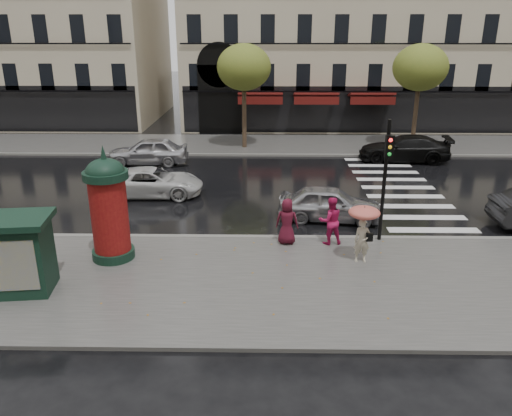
{
  "coord_description": "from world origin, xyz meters",
  "views": [
    {
      "loc": [
        -0.71,
        -14.3,
        7.52
      ],
      "look_at": [
        -0.97,
        1.5,
        1.8
      ],
      "focal_mm": 35.0,
      "sensor_mm": 36.0,
      "label": 1
    }
  ],
  "objects_px": {
    "woman_red": "(330,221)",
    "man_burgundy": "(287,221)",
    "woman_umbrella": "(363,225)",
    "morris_column": "(109,206)",
    "car_far_silver": "(148,151)",
    "traffic_light": "(386,170)",
    "car_silver": "(330,203)",
    "car_white": "(152,182)",
    "newsstand": "(20,253)",
    "car_black": "(404,148)"
  },
  "relations": [
    {
      "from": "man_burgundy",
      "to": "car_silver",
      "type": "height_order",
      "value": "man_burgundy"
    },
    {
      "from": "woman_umbrella",
      "to": "car_far_silver",
      "type": "height_order",
      "value": "woman_umbrella"
    },
    {
      "from": "woman_red",
      "to": "car_white",
      "type": "bearing_deg",
      "value": -46.69
    },
    {
      "from": "newsstand",
      "to": "woman_red",
      "type": "bearing_deg",
      "value": 20.69
    },
    {
      "from": "woman_red",
      "to": "man_burgundy",
      "type": "distance_m",
      "value": 1.56
    },
    {
      "from": "car_silver",
      "to": "car_white",
      "type": "xyz_separation_m",
      "value": [
        -8.01,
        3.06,
        -0.05
      ]
    },
    {
      "from": "woman_red",
      "to": "car_silver",
      "type": "xyz_separation_m",
      "value": [
        0.32,
        2.68,
        -0.29
      ]
    },
    {
      "from": "traffic_light",
      "to": "car_black",
      "type": "bearing_deg",
      "value": 71.64
    },
    {
      "from": "car_silver",
      "to": "car_white",
      "type": "bearing_deg",
      "value": 76.91
    },
    {
      "from": "man_burgundy",
      "to": "morris_column",
      "type": "distance_m",
      "value": 6.19
    },
    {
      "from": "car_silver",
      "to": "car_black",
      "type": "relative_size",
      "value": 0.8
    },
    {
      "from": "woman_umbrella",
      "to": "car_silver",
      "type": "height_order",
      "value": "woman_umbrella"
    },
    {
      "from": "woman_red",
      "to": "car_white",
      "type": "relative_size",
      "value": 0.37
    },
    {
      "from": "woman_umbrella",
      "to": "woman_red",
      "type": "xyz_separation_m",
      "value": [
        -0.88,
        1.46,
        -0.43
      ]
    },
    {
      "from": "car_white",
      "to": "man_burgundy",
      "type": "bearing_deg",
      "value": -135.0
    },
    {
      "from": "car_black",
      "to": "car_far_silver",
      "type": "xyz_separation_m",
      "value": [
        -15.08,
        -1.01,
        0.02
      ]
    },
    {
      "from": "traffic_light",
      "to": "car_black",
      "type": "height_order",
      "value": "traffic_light"
    },
    {
      "from": "car_white",
      "to": "car_far_silver",
      "type": "xyz_separation_m",
      "value": [
        -1.45,
        5.77,
        0.12
      ]
    },
    {
      "from": "traffic_light",
      "to": "car_silver",
      "type": "relative_size",
      "value": 1.06
    },
    {
      "from": "woman_red",
      "to": "traffic_light",
      "type": "distance_m",
      "value": 2.65
    },
    {
      "from": "car_black",
      "to": "car_silver",
      "type": "bearing_deg",
      "value": -23.89
    },
    {
      "from": "car_silver",
      "to": "newsstand",
      "type": "bearing_deg",
      "value": 130.34
    },
    {
      "from": "newsstand",
      "to": "traffic_light",
      "type": "bearing_deg",
      "value": 18.89
    },
    {
      "from": "morris_column",
      "to": "traffic_light",
      "type": "height_order",
      "value": "traffic_light"
    },
    {
      "from": "morris_column",
      "to": "car_black",
      "type": "relative_size",
      "value": 0.74
    },
    {
      "from": "car_silver",
      "to": "car_black",
      "type": "xyz_separation_m",
      "value": [
        5.63,
        9.84,
        0.05
      ]
    },
    {
      "from": "morris_column",
      "to": "woman_red",
      "type": "bearing_deg",
      "value": 9.88
    },
    {
      "from": "car_white",
      "to": "car_silver",
      "type": "bearing_deg",
      "value": -112.76
    },
    {
      "from": "woman_red",
      "to": "man_burgundy",
      "type": "relative_size",
      "value": 1.04
    },
    {
      "from": "morris_column",
      "to": "car_far_silver",
      "type": "xyz_separation_m",
      "value": [
        -1.61,
        12.82,
        -1.21
      ]
    },
    {
      "from": "traffic_light",
      "to": "car_white",
      "type": "bearing_deg",
      "value": 150.47
    },
    {
      "from": "car_white",
      "to": "morris_column",
      "type": "bearing_deg",
      "value": 179.47
    },
    {
      "from": "man_burgundy",
      "to": "newsstand",
      "type": "xyz_separation_m",
      "value": [
        -7.96,
        -3.59,
        0.35
      ]
    },
    {
      "from": "woman_red",
      "to": "morris_column",
      "type": "distance_m",
      "value": 7.7
    },
    {
      "from": "woman_umbrella",
      "to": "morris_column",
      "type": "height_order",
      "value": "morris_column"
    },
    {
      "from": "man_burgundy",
      "to": "car_far_silver",
      "type": "xyz_separation_m",
      "value": [
        -7.57,
        11.51,
        -0.18
      ]
    },
    {
      "from": "traffic_light",
      "to": "newsstand",
      "type": "relative_size",
      "value": 1.91
    },
    {
      "from": "morris_column",
      "to": "woman_umbrella",
      "type": "bearing_deg",
      "value": -1.04
    },
    {
      "from": "woman_umbrella",
      "to": "newsstand",
      "type": "relative_size",
      "value": 0.85
    },
    {
      "from": "woman_umbrella",
      "to": "traffic_light",
      "type": "xyz_separation_m",
      "value": [
        1.02,
        1.78,
        1.39
      ]
    },
    {
      "from": "newsstand",
      "to": "car_silver",
      "type": "xyz_separation_m",
      "value": [
        9.84,
        6.27,
        -0.6
      ]
    },
    {
      "from": "woman_umbrella",
      "to": "car_white",
      "type": "height_order",
      "value": "woman_umbrella"
    },
    {
      "from": "car_white",
      "to": "car_black",
      "type": "height_order",
      "value": "car_black"
    },
    {
      "from": "car_white",
      "to": "car_black",
      "type": "distance_m",
      "value": 15.23
    },
    {
      "from": "car_far_silver",
      "to": "traffic_light",
      "type": "bearing_deg",
      "value": 41.28
    },
    {
      "from": "man_burgundy",
      "to": "traffic_light",
      "type": "relative_size",
      "value": 0.38
    },
    {
      "from": "woman_red",
      "to": "newsstand",
      "type": "relative_size",
      "value": 0.76
    },
    {
      "from": "morris_column",
      "to": "newsstand",
      "type": "height_order",
      "value": "morris_column"
    },
    {
      "from": "traffic_light",
      "to": "car_silver",
      "type": "height_order",
      "value": "traffic_light"
    },
    {
      "from": "woman_red",
      "to": "woman_umbrella",
      "type": "bearing_deg",
      "value": 111.08
    }
  ]
}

